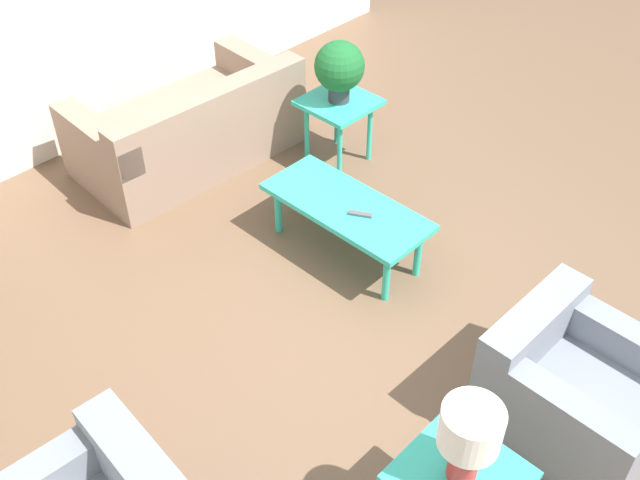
{
  "coord_description": "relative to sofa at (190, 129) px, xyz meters",
  "views": [
    {
      "loc": [
        -2.18,
        2.62,
        3.55
      ],
      "look_at": [
        0.23,
        0.1,
        0.55
      ],
      "focal_mm": 42.0,
      "sensor_mm": 36.0,
      "label": 1
    }
  ],
  "objects": [
    {
      "name": "table_lamp",
      "position": [
        -3.5,
        1.22,
        0.57
      ],
      "size": [
        0.27,
        0.27,
        0.46
      ],
      "color": "red",
      "rests_on": "side_table_lamp"
    },
    {
      "name": "potted_plant",
      "position": [
        -0.87,
        -0.82,
        0.55
      ],
      "size": [
        0.39,
        0.39,
        0.49
      ],
      "color": "#333338",
      "rests_on": "side_table_plant"
    },
    {
      "name": "side_table_plant",
      "position": [
        -0.87,
        -0.82,
        0.18
      ],
      "size": [
        0.53,
        0.53,
        0.55
      ],
      "color": "#2DB79E",
      "rests_on": "ground_plane"
    },
    {
      "name": "ground_plane",
      "position": [
        -2.14,
        0.38,
        -0.29
      ],
      "size": [
        14.0,
        14.0,
        0.0
      ],
      "primitive_type": "plane",
      "color": "brown"
    },
    {
      "name": "coffee_table",
      "position": [
        -1.69,
        -0.01,
        0.09
      ],
      "size": [
        1.19,
        0.51,
        0.43
      ],
      "color": "#2DB79E",
      "rests_on": "ground_plane"
    },
    {
      "name": "remote_control",
      "position": [
        -1.84,
        0.02,
        0.15
      ],
      "size": [
        0.16,
        0.11,
        0.02
      ],
      "color": "#4C4C51",
      "rests_on": "coffee_table"
    },
    {
      "name": "sofa",
      "position": [
        0.0,
        0.0,
        0.0
      ],
      "size": [
        1.05,
        1.8,
        0.76
      ],
      "rotation": [
        0.0,
        0.0,
        1.52
      ],
      "color": "gray",
      "rests_on": "ground_plane"
    },
    {
      "name": "armchair",
      "position": [
        -3.55,
        0.21,
        -0.01
      ],
      "size": [
        0.9,
        0.82,
        0.69
      ],
      "rotation": [
        0.0,
        0.0,
        -1.59
      ],
      "color": "slate",
      "rests_on": "ground_plane"
    }
  ]
}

